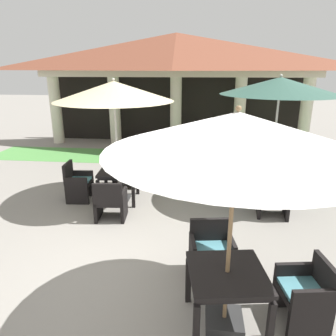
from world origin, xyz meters
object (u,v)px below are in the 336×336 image
patio_chair_mid_left_south (110,201)px  patio_umbrella_mid_right (237,134)px  patio_umbrella_mid_left (114,92)px  patio_chair_near_foreground_west (230,180)px  patio_table_near_foreground (271,174)px  patio_chair_mid_right_east (305,294)px  patio_table_mid_right (227,279)px  patio_chair_mid_right_north (211,251)px  patio_chair_mid_left_west (78,183)px  patio_chair_near_foreground_south (274,197)px  patio_table_mid_left (118,175)px  patio_chair_mid_left_north (125,171)px  patio_umbrella_near_foreground (280,87)px  patio_chair_near_foreground_north (267,171)px

patio_chair_mid_left_south → patio_umbrella_mid_right: patio_umbrella_mid_right is taller
patio_umbrella_mid_left → patio_chair_near_foreground_west: bearing=11.5°
patio_table_near_foreground → patio_umbrella_mid_left: (-3.50, -0.43, 1.85)m
patio_table_near_foreground → patio_chair_mid_right_east: 3.82m
patio_table_mid_right → patio_umbrella_mid_right: size_ratio=0.37×
patio_table_mid_right → patio_chair_mid_right_north: (-0.14, 0.96, -0.25)m
patio_table_near_foreground → patio_chair_mid_left_west: 4.49m
patio_chair_mid_right_east → patio_chair_mid_left_south: bearing=43.4°
patio_chair_near_foreground_south → patio_table_mid_right: size_ratio=0.91×
patio_table_mid_left → patio_chair_near_foreground_west: bearing=11.5°
patio_chair_mid_left_west → patio_chair_near_foreground_west: bearing=95.3°
patio_chair_near_foreground_south → patio_chair_mid_right_north: (-1.33, -2.07, -0.03)m
patio_chair_mid_left_north → patio_table_mid_left: bearing=90.0°
patio_chair_near_foreground_south → patio_table_mid_left: 3.44m
patio_umbrella_near_foreground → patio_chair_mid_left_south: patio_umbrella_near_foreground is taller
patio_umbrella_mid_right → patio_chair_mid_right_north: 2.19m
patio_umbrella_near_foreground → patio_chair_near_foreground_north: size_ratio=3.18×
patio_chair_mid_left_north → patio_chair_mid_left_west: 1.36m
patio_table_mid_left → patio_chair_mid_right_north: 3.30m
patio_table_mid_left → patio_chair_mid_right_east: bearing=-46.8°
patio_table_mid_right → patio_chair_mid_right_north: size_ratio=1.20×
patio_chair_near_foreground_south → patio_table_mid_left: patio_chair_near_foreground_south is taller
patio_umbrella_near_foreground → patio_table_mid_right: bearing=-108.1°
patio_chair_near_foreground_west → patio_umbrella_mid_left: bearing=-72.2°
patio_chair_near_foreground_south → patio_chair_mid_left_south: 3.36m
patio_umbrella_mid_right → patio_chair_mid_right_north: (-0.14, 0.96, -1.96)m
patio_table_mid_left → patio_umbrella_mid_left: 1.86m
patio_table_near_foreground → patio_umbrella_near_foreground: bearing=45.0°
patio_chair_near_foreground_south → patio_chair_near_foreground_north: size_ratio=1.01×
patio_chair_mid_left_west → patio_chair_mid_right_north: (3.02, -2.48, -0.02)m
patio_chair_near_foreground_north → patio_table_mid_left: 3.85m
patio_chair_near_foreground_north → patio_chair_mid_left_south: (-3.53, -2.29, -0.02)m
patio_umbrella_mid_left → patio_chair_mid_left_north: patio_umbrella_mid_left is taller
patio_chair_mid_left_north → patio_chair_mid_right_east: (3.24, -4.33, -0.00)m
patio_chair_mid_left_west → patio_chair_mid_left_north: bearing=135.1°
patio_chair_near_foreground_west → patio_chair_mid_right_north: patio_chair_near_foreground_west is taller
patio_umbrella_near_foreground → patio_chair_mid_left_south: 4.30m
patio_table_near_foreground → patio_chair_mid_left_north: 3.62m
patio_umbrella_mid_left → patio_chair_mid_left_west: size_ratio=3.04×
patio_table_near_foreground → patio_chair_mid_right_north: bearing=-115.6°
patio_table_near_foreground → patio_table_mid_left: size_ratio=1.03×
patio_chair_near_foreground_north → patio_chair_mid_right_east: size_ratio=1.08×
patio_table_near_foreground → patio_chair_mid_right_east: (-0.33, -3.80, -0.24)m
patio_chair_near_foreground_west → patio_chair_mid_left_west: 3.60m
patio_table_mid_right → patio_chair_mid_right_east: size_ratio=1.20×
patio_umbrella_near_foreground → patio_chair_mid_left_west: 4.98m
patio_chair_near_foreground_north → patio_table_mid_right: patio_chair_near_foreground_north is taller
patio_umbrella_near_foreground → patio_chair_mid_left_south: bearing=-158.0°
patio_chair_near_foreground_south → patio_chair_near_foreground_north: bearing=90.0°
patio_umbrella_near_foreground → patio_chair_near_foreground_south: patio_umbrella_near_foreground is taller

